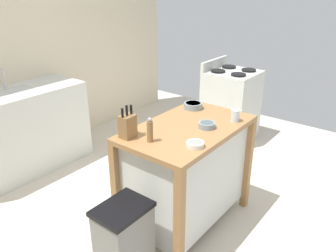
% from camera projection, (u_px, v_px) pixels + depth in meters
% --- Properties ---
extents(ground_plane, '(6.07, 6.07, 0.00)m').
position_uv_depth(ground_plane, '(164.00, 228.00, 2.93)').
color(ground_plane, beige).
rests_on(ground_plane, ground).
extents(wall_back, '(5.07, 0.10, 2.60)m').
position_uv_depth(wall_back, '(4.00, 47.00, 3.66)').
color(wall_back, beige).
rests_on(wall_back, ground).
extents(kitchen_island, '(1.10, 0.67, 0.91)m').
position_uv_depth(kitchen_island, '(187.00, 171.00, 2.82)').
color(kitchen_island, '#9E7042').
rests_on(kitchen_island, ground).
extents(knife_block, '(0.11, 0.09, 0.25)m').
position_uv_depth(knife_block, '(128.00, 126.00, 2.45)').
color(knife_block, olive).
rests_on(knife_block, kitchen_island).
extents(bowl_ceramic_wide, '(0.16, 0.16, 0.05)m').
position_uv_depth(bowl_ceramic_wide, '(193.00, 105.00, 3.02)').
color(bowl_ceramic_wide, gray).
rests_on(bowl_ceramic_wide, kitchen_island).
extents(bowl_stoneware_deep, '(0.13, 0.13, 0.05)m').
position_uv_depth(bowl_stoneware_deep, '(207.00, 125.00, 2.63)').
color(bowl_stoneware_deep, gray).
rests_on(bowl_stoneware_deep, kitchen_island).
extents(bowl_ceramic_small, '(0.12, 0.12, 0.03)m').
position_uv_depth(bowl_ceramic_small, '(195.00, 144.00, 2.33)').
color(bowl_ceramic_small, silver).
rests_on(bowl_ceramic_small, kitchen_island).
extents(drinking_cup, '(0.07, 0.07, 0.10)m').
position_uv_depth(drinking_cup, '(235.00, 116.00, 2.74)').
color(drinking_cup, silver).
rests_on(drinking_cup, kitchen_island).
extents(pepper_grinder, '(0.04, 0.04, 0.18)m').
position_uv_depth(pepper_grinder, '(150.00, 130.00, 2.38)').
color(pepper_grinder, olive).
rests_on(pepper_grinder, kitchen_island).
extents(trash_bin, '(0.36, 0.28, 0.63)m').
position_uv_depth(trash_bin, '(125.00, 245.00, 2.30)').
color(trash_bin, slate).
rests_on(trash_bin, ground).
extents(sink_counter, '(1.42, 0.60, 0.91)m').
position_uv_depth(sink_counter, '(20.00, 131.00, 3.68)').
color(sink_counter, silver).
rests_on(sink_counter, ground).
extents(sink_faucet, '(0.02, 0.02, 0.22)m').
position_uv_depth(sink_faucet, '(4.00, 79.00, 3.53)').
color(sink_faucet, '#B7BCC1').
rests_on(sink_faucet, sink_counter).
extents(stove, '(0.60, 0.60, 1.03)m').
position_uv_depth(stove, '(231.00, 105.00, 4.44)').
color(stove, silver).
rests_on(stove, ground).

